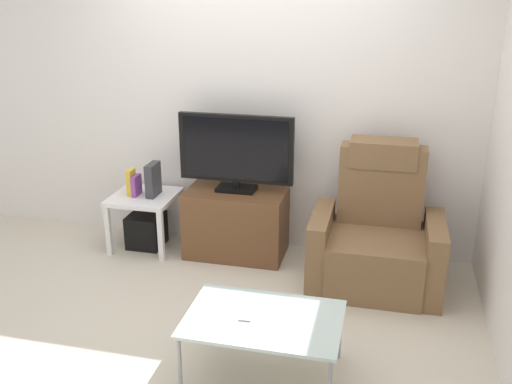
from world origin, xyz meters
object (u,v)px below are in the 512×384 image
(book_leftmost, at_px, (131,182))
(book_middle, at_px, (136,185))
(television, at_px, (236,151))
(subwoofer_box, at_px, (146,230))
(game_console, at_px, (153,180))
(coffee_table, at_px, (264,321))
(recliner_armchair, at_px, (377,237))
(side_table, at_px, (144,203))
(tv_stand, at_px, (236,222))
(cell_phone, at_px, (247,314))

(book_leftmost, bearing_deg, book_middle, 0.00)
(television, relative_size, subwoofer_box, 3.26)
(game_console, bearing_deg, coffee_table, -49.22)
(television, height_order, recliner_armchair, television)
(side_table, height_order, coffee_table, side_table)
(book_leftmost, bearing_deg, subwoofer_box, 11.31)
(tv_stand, relative_size, side_table, 1.53)
(subwoofer_box, xyz_separation_m, cell_phone, (1.30, -1.50, 0.25))
(tv_stand, bearing_deg, recliner_armchair, -10.68)
(television, distance_m, subwoofer_box, 1.12)
(book_leftmost, xyz_separation_m, book_middle, (0.05, 0.00, -0.03))
(tv_stand, xyz_separation_m, recliner_armchair, (1.17, -0.22, 0.09))
(tv_stand, height_order, book_middle, book_middle)
(game_console, relative_size, cell_phone, 1.90)
(tv_stand, height_order, cell_phone, tv_stand)
(game_console, height_order, coffee_table, game_console)
(side_table, bearing_deg, game_console, 6.34)
(side_table, height_order, book_leftmost, book_leftmost)
(coffee_table, distance_m, cell_phone, 0.10)
(recliner_armchair, bearing_deg, side_table, 170.39)
(television, height_order, cell_phone, television)
(tv_stand, relative_size, coffee_table, 0.92)
(recliner_armchair, xyz_separation_m, subwoofer_box, (-1.99, 0.19, -0.23))
(side_table, distance_m, book_middle, 0.18)
(book_middle, bearing_deg, cell_phone, -47.53)
(television, relative_size, recliner_armchair, 0.88)
(book_middle, relative_size, cell_phone, 1.19)
(television, height_order, subwoofer_box, television)
(subwoofer_box, distance_m, coffee_table, 2.07)
(side_table, bearing_deg, cell_phone, -49.06)
(tv_stand, distance_m, coffee_table, 1.65)
(tv_stand, xyz_separation_m, side_table, (-0.81, -0.03, 0.11))
(side_table, distance_m, book_leftmost, 0.22)
(side_table, xyz_separation_m, book_leftmost, (-0.10, -0.02, 0.19))
(television, height_order, game_console, television)
(television, xyz_separation_m, recliner_armchair, (1.17, -0.24, -0.54))
(cell_phone, bearing_deg, book_leftmost, 132.16)
(cell_phone, bearing_deg, recliner_armchair, 61.01)
(subwoofer_box, height_order, game_console, game_console)
(book_middle, bearing_deg, subwoofer_box, 20.52)
(game_console, bearing_deg, book_leftmost, -171.03)
(game_console, bearing_deg, tv_stand, 1.70)
(subwoofer_box, distance_m, book_leftmost, 0.46)
(television, xyz_separation_m, game_console, (-0.72, -0.04, -0.29))
(tv_stand, relative_size, television, 0.87)
(coffee_table, bearing_deg, side_table, 132.86)
(book_middle, bearing_deg, recliner_armchair, -4.76)
(television, bearing_deg, book_leftmost, -175.61)
(recliner_armchair, relative_size, coffee_table, 1.20)
(coffee_table, bearing_deg, recliner_armchair, 65.91)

